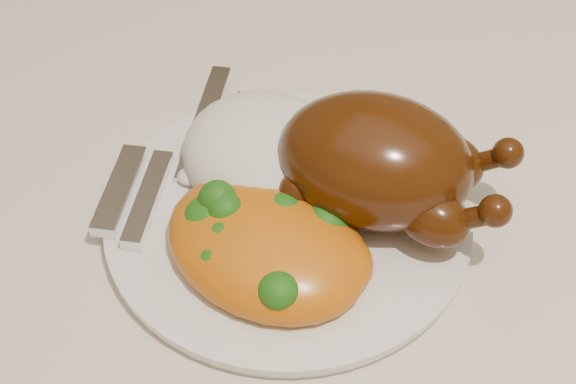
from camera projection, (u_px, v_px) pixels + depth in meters
The scene contains 7 objects.
dining_table at pixel (469, 280), 0.67m from camera, with size 1.60×0.90×0.76m.
tablecloth at pixel (485, 222), 0.61m from camera, with size 1.73×1.03×0.18m.
dinner_plate at pixel (288, 217), 0.57m from camera, with size 0.25×0.25×0.01m, color silver.
roast_chicken at pixel (380, 162), 0.54m from camera, with size 0.18×0.14×0.09m.
rice_mound at pixel (267, 155), 0.59m from camera, with size 0.15×0.14×0.07m.
mac_and_cheese at pixel (270, 242), 0.53m from camera, with size 0.15×0.12×0.06m.
cutlery at pixel (161, 170), 0.59m from camera, with size 0.09×0.20×0.01m.
Camera 1 is at (0.11, -0.42, 1.20)m, focal length 50.00 mm.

